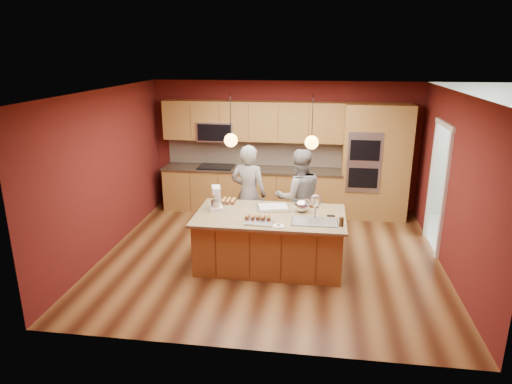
# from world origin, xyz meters

# --- Properties ---
(floor) EXTENTS (5.50, 5.50, 0.00)m
(floor) POSITION_xyz_m (0.00, 0.00, 0.00)
(floor) COLOR #40200F
(floor) RESTS_ON ground
(ceiling) EXTENTS (5.50, 5.50, 0.00)m
(ceiling) POSITION_xyz_m (0.00, 0.00, 2.70)
(ceiling) COLOR silver
(ceiling) RESTS_ON ground
(wall_back) EXTENTS (5.50, 0.00, 5.50)m
(wall_back) POSITION_xyz_m (0.00, 2.50, 1.35)
(wall_back) COLOR #541613
(wall_back) RESTS_ON ground
(wall_front) EXTENTS (5.50, 0.00, 5.50)m
(wall_front) POSITION_xyz_m (0.00, -2.50, 1.35)
(wall_front) COLOR #541613
(wall_front) RESTS_ON ground
(wall_left) EXTENTS (0.00, 5.00, 5.00)m
(wall_left) POSITION_xyz_m (-2.75, 0.00, 1.35)
(wall_left) COLOR #541613
(wall_left) RESTS_ON ground
(wall_right) EXTENTS (0.00, 5.00, 5.00)m
(wall_right) POSITION_xyz_m (2.75, 0.00, 1.35)
(wall_right) COLOR #541613
(wall_right) RESTS_ON ground
(cabinet_run) EXTENTS (3.74, 0.64, 2.30)m
(cabinet_run) POSITION_xyz_m (-0.68, 2.25, 0.98)
(cabinet_run) COLOR olive
(cabinet_run) RESTS_ON floor
(oven_column) EXTENTS (1.30, 0.62, 2.30)m
(oven_column) POSITION_xyz_m (1.85, 2.19, 1.15)
(oven_column) COLOR olive
(oven_column) RESTS_ON floor
(doorway_trim) EXTENTS (0.08, 1.11, 2.20)m
(doorway_trim) POSITION_xyz_m (2.73, 0.80, 1.05)
(doorway_trim) COLOR silver
(doorway_trim) RESTS_ON wall_right
(pendant_left) EXTENTS (0.20, 0.20, 0.80)m
(pendant_left) POSITION_xyz_m (-0.58, -0.29, 2.00)
(pendant_left) COLOR black
(pendant_left) RESTS_ON ceiling
(pendant_right) EXTENTS (0.20, 0.20, 0.80)m
(pendant_right) POSITION_xyz_m (0.61, -0.29, 2.00)
(pendant_right) COLOR black
(pendant_right) RESTS_ON ceiling
(island) EXTENTS (2.32, 1.30, 1.23)m
(island) POSITION_xyz_m (0.03, -0.29, 0.44)
(island) COLOR olive
(island) RESTS_ON floor
(person_left) EXTENTS (0.71, 0.54, 1.75)m
(person_left) POSITION_xyz_m (-0.46, 0.61, 0.88)
(person_left) COLOR black
(person_left) RESTS_ON floor
(person_right) EXTENTS (0.97, 0.84, 1.71)m
(person_right) POSITION_xyz_m (0.42, 0.61, 0.85)
(person_right) COLOR gray
(person_right) RESTS_ON floor
(stand_mixer) EXTENTS (0.26, 0.31, 0.37)m
(stand_mixer) POSITION_xyz_m (-0.86, -0.17, 1.01)
(stand_mixer) COLOR white
(stand_mixer) RESTS_ON island
(sheet_cake) EXTENTS (0.59, 0.49, 0.05)m
(sheet_cake) POSITION_xyz_m (0.04, -0.03, 0.87)
(sheet_cake) COLOR silver
(sheet_cake) RESTS_ON island
(cooling_rack) EXTENTS (0.42, 0.31, 0.02)m
(cooling_rack) POSITION_xyz_m (-0.10, -0.67, 0.86)
(cooling_rack) COLOR #AEB1B5
(cooling_rack) RESTS_ON island
(mixing_bowl) EXTENTS (0.24, 0.24, 0.21)m
(mixing_bowl) POSITION_xyz_m (0.50, -0.09, 0.95)
(mixing_bowl) COLOR silver
(mixing_bowl) RESTS_ON island
(plate) EXTENTS (0.17, 0.17, 0.01)m
(plate) POSITION_xyz_m (0.19, -0.78, 0.86)
(plate) COLOR white
(plate) RESTS_ON island
(tumbler) EXTENTS (0.07, 0.07, 0.13)m
(tumbler) POSITION_xyz_m (1.09, -0.63, 0.92)
(tumbler) COLOR #351E10
(tumbler) RESTS_ON island
(phone) EXTENTS (0.12, 0.07, 0.01)m
(phone) POSITION_xyz_m (0.95, -0.23, 0.86)
(phone) COLOR black
(phone) RESTS_ON island
(cupcakes_left) EXTENTS (0.24, 0.24, 0.07)m
(cupcakes_left) POSITION_xyz_m (-0.73, 0.17, 0.89)
(cupcakes_left) COLOR tan
(cupcakes_left) RESTS_ON island
(cupcakes_rack) EXTENTS (0.40, 0.16, 0.07)m
(cupcakes_rack) POSITION_xyz_m (-0.13, -0.57, 0.91)
(cupcakes_rack) COLOR tan
(cupcakes_rack) RESTS_ON island
(cupcakes_right) EXTENTS (0.26, 0.26, 0.08)m
(cupcakes_right) POSITION_xyz_m (0.64, 0.22, 0.89)
(cupcakes_right) COLOR tan
(cupcakes_right) RESTS_ON island
(dryer) EXTENTS (0.81, 0.82, 1.12)m
(dryer) POSITION_xyz_m (4.19, 1.56, 0.56)
(dryer) COLOR white
(dryer) RESTS_ON floor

